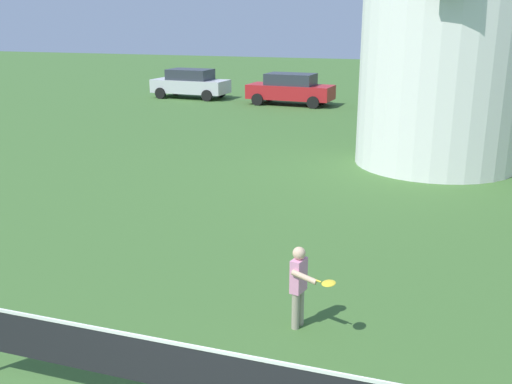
% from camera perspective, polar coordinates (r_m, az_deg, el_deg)
% --- Properties ---
extents(tennis_net, '(5.92, 0.06, 1.10)m').
position_cam_1_polar(tennis_net, '(6.55, -5.90, -16.81)').
color(tennis_net, red).
rests_on(tennis_net, ground_plane).
extents(player_far, '(0.70, 0.62, 1.23)m').
position_cam_1_polar(player_far, '(8.40, 4.27, -8.74)').
color(player_far, '#9E937F').
rests_on(player_far, ground_plane).
extents(parked_car_silver, '(4.20, 2.03, 1.56)m').
position_cam_1_polar(parked_car_silver, '(32.82, -6.37, 10.43)').
color(parked_car_silver, silver).
rests_on(parked_car_silver, ground_plane).
extents(parked_car_red, '(4.35, 2.06, 1.56)m').
position_cam_1_polar(parked_car_red, '(30.13, 3.36, 9.96)').
color(parked_car_red, red).
rests_on(parked_car_red, ground_plane).
extents(parked_car_green, '(3.99, 2.05, 1.56)m').
position_cam_1_polar(parked_car_green, '(29.82, 15.97, 9.29)').
color(parked_car_green, '#1E6638').
rests_on(parked_car_green, ground_plane).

